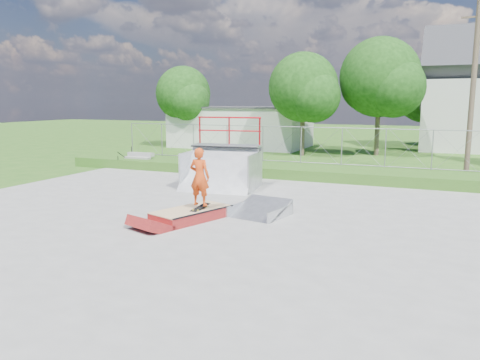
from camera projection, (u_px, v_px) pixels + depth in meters
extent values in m
plane|color=#2A5B1A|center=(203.00, 223.00, 13.70)|extent=(120.00, 120.00, 0.00)
cube|color=gray|center=(203.00, 223.00, 13.69)|extent=(20.00, 16.00, 0.04)
cube|color=#2A5B1A|center=(295.00, 171.00, 22.28)|extent=(24.00, 3.00, 0.50)
cube|color=maroon|center=(191.00, 215.00, 13.99)|extent=(1.88, 2.62, 0.33)
cube|color=tan|center=(191.00, 209.00, 13.96)|extent=(1.90, 2.65, 0.02)
cube|color=black|center=(200.00, 208.00, 13.93)|extent=(0.33, 0.82, 0.13)
imported|color=#D84314|center=(200.00, 179.00, 13.78)|extent=(0.63, 0.41, 1.73)
cube|color=beige|center=(241.00, 127.00, 36.50)|extent=(10.00, 6.00, 3.00)
cylinder|color=brown|center=(473.00, 91.00, 21.05)|extent=(0.24, 0.24, 8.00)
cylinder|color=brown|center=(302.00, 137.00, 30.61)|extent=(0.30, 0.30, 2.45)
sphere|color=#15390F|center=(303.00, 87.00, 30.08)|extent=(4.48, 4.48, 4.48)
sphere|color=#15390F|center=(314.00, 96.00, 29.34)|extent=(3.36, 3.36, 3.36)
cylinder|color=brown|center=(377.00, 134.00, 30.67)|extent=(0.30, 0.30, 2.80)
sphere|color=#15390F|center=(380.00, 77.00, 30.06)|extent=(5.12, 5.12, 5.12)
sphere|color=#15390F|center=(394.00, 87.00, 29.22)|extent=(3.84, 3.84, 3.84)
cylinder|color=brown|center=(184.00, 132.00, 36.27)|extent=(0.30, 0.30, 2.27)
sphere|color=#15390F|center=(183.00, 94.00, 35.78)|extent=(4.16, 4.16, 4.16)
sphere|color=#15390F|center=(189.00, 100.00, 35.10)|extent=(3.12, 3.12, 3.12)
cylinder|color=brown|center=(422.00, 133.00, 37.04)|extent=(0.30, 0.30, 2.10)
sphere|color=#15390F|center=(424.00, 98.00, 36.58)|extent=(3.84, 3.84, 3.84)
sphere|color=#15390F|center=(433.00, 104.00, 35.95)|extent=(2.88, 2.88, 2.88)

